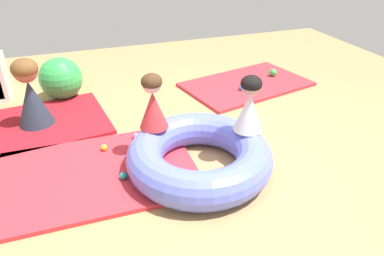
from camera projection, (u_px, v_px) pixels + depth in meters
ground_plane at (206, 164)px, 3.40m from camera, size 8.00×8.00×0.00m
gym_mat_front at (246, 84)px, 5.04m from camera, size 1.87×1.37×0.04m
gym_mat_near_right at (98, 173)px, 3.25m from camera, size 1.75×1.23×0.04m
gym_mat_far_right at (38, 125)px, 4.03m from camera, size 1.62×1.31×0.04m
inflatable_cushion at (199, 156)px, 3.24m from camera, size 1.32×1.32×0.33m
child_in_white at (250, 104)px, 3.20m from camera, size 0.37×0.37×0.53m
child_in_red at (153, 102)px, 3.25m from camera, size 0.33×0.33×0.53m
adult_seated at (30, 93)px, 3.84m from camera, size 0.53×0.53×0.75m
play_ball_blue at (241, 88)px, 4.80m from camera, size 0.06×0.06×0.06m
play_ball_pink at (136, 136)px, 3.72m from camera, size 0.06×0.06×0.06m
play_ball_orange at (188, 184)px, 3.00m from camera, size 0.10×0.10×0.10m
play_ball_red at (36, 108)px, 4.27m from camera, size 0.07×0.07×0.07m
play_ball_teal at (124, 176)px, 3.13m from camera, size 0.07×0.07×0.07m
play_ball_green at (273, 72)px, 5.24m from camera, size 0.11×0.11×0.11m
play_ball_yellow at (104, 148)px, 3.53m from camera, size 0.06×0.06×0.06m
exercise_ball_large at (61, 78)px, 4.57m from camera, size 0.54×0.54×0.54m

